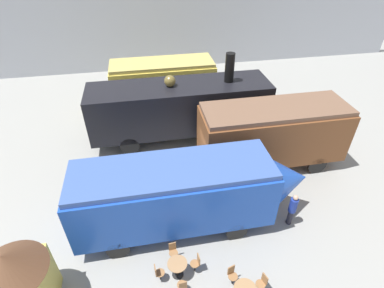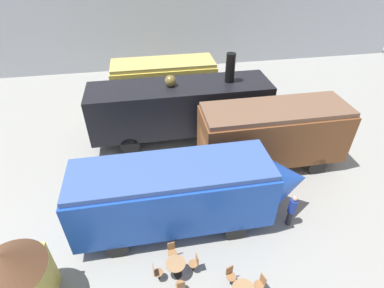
% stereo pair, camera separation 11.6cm
% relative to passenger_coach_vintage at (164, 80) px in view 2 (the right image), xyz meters
% --- Properties ---
extents(ground_plane, '(80.00, 80.00, 0.00)m').
position_rel_passenger_coach_vintage_xyz_m(ground_plane, '(1.35, -8.52, -1.90)').
color(ground_plane, gray).
extents(backdrop_wall, '(44.00, 0.15, 9.00)m').
position_rel_passenger_coach_vintage_xyz_m(backdrop_wall, '(1.35, 7.08, 2.60)').
color(backdrop_wall, '#B2B7C1').
rests_on(backdrop_wall, ground_plane).
extents(passenger_coach_vintage, '(7.20, 2.62, 3.25)m').
position_rel_passenger_coach_vintage_xyz_m(passenger_coach_vintage, '(0.00, 0.00, 0.00)').
color(passenger_coach_vintage, '#E0C64C').
rests_on(passenger_coach_vintage, ground_plane).
extents(steam_locomotive, '(10.51, 2.77, 5.14)m').
position_rel_passenger_coach_vintage_xyz_m(steam_locomotive, '(0.59, -4.37, 0.20)').
color(steam_locomotive, black).
rests_on(steam_locomotive, ground_plane).
extents(passenger_coach_wooden, '(7.52, 2.67, 3.57)m').
position_rel_passenger_coach_vintage_xyz_m(passenger_coach_wooden, '(4.93, -7.88, 0.19)').
color(passenger_coach_wooden, brown).
rests_on(passenger_coach_wooden, ground_plane).
extents(streamlined_locomotive, '(9.96, 2.62, 3.30)m').
position_rel_passenger_coach_vintage_xyz_m(streamlined_locomotive, '(0.02, -11.16, 0.01)').
color(streamlined_locomotive, blue).
rests_on(streamlined_locomotive, ground_plane).
extents(cafe_table_far, '(0.74, 0.74, 0.75)m').
position_rel_passenger_coach_vintage_xyz_m(cafe_table_far, '(-0.95, -13.59, -1.35)').
color(cafe_table_far, black).
rests_on(cafe_table_far, ground_plane).
extents(cafe_chair_6, '(0.39, 0.37, 0.87)m').
position_rel_passenger_coach_vintage_xyz_m(cafe_chair_6, '(1.96, -14.72, -1.39)').
color(cafe_chair_6, black).
rests_on(cafe_chair_6, ground_plane).
extents(cafe_chair_7, '(0.37, 0.39, 0.87)m').
position_rel_passenger_coach_vintage_xyz_m(cafe_chair_7, '(0.98, -14.22, -1.39)').
color(cafe_chair_7, black).
rests_on(cafe_chair_7, ground_plane).
extents(cafe_chair_8, '(0.37, 0.36, 0.87)m').
position_rel_passenger_coach_vintage_xyz_m(cafe_chair_8, '(-1.69, -13.66, -1.39)').
color(cafe_chair_8, black).
rests_on(cafe_chair_8, ground_plane).
extents(cafe_chair_9, '(0.36, 0.37, 0.87)m').
position_rel_passenger_coach_vintage_xyz_m(cafe_chair_9, '(-0.88, -14.33, -1.39)').
color(cafe_chair_9, black).
rests_on(cafe_chair_9, ground_plane).
extents(cafe_chair_10, '(0.37, 0.36, 0.87)m').
position_rel_passenger_coach_vintage_xyz_m(cafe_chair_10, '(-0.21, -13.52, -1.39)').
color(cafe_chair_10, black).
rests_on(cafe_chair_10, ground_plane).
extents(cafe_chair_11, '(0.36, 0.37, 0.87)m').
position_rel_passenger_coach_vintage_xyz_m(cafe_chair_11, '(-1.02, -12.85, -1.39)').
color(cafe_chair_11, black).
rests_on(cafe_chair_11, ground_plane).
extents(visitor_person, '(0.34, 0.34, 1.74)m').
position_rel_passenger_coach_vintage_xyz_m(visitor_person, '(4.30, -12.05, -0.96)').
color(visitor_person, '#262633').
rests_on(visitor_person, ground_plane).
extents(ticket_kiosk, '(2.34, 2.34, 3.00)m').
position_rel_passenger_coach_vintage_xyz_m(ticket_kiosk, '(-6.17, -13.84, -0.23)').
color(ticket_kiosk, '#DBC151').
rests_on(ticket_kiosk, ground_plane).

